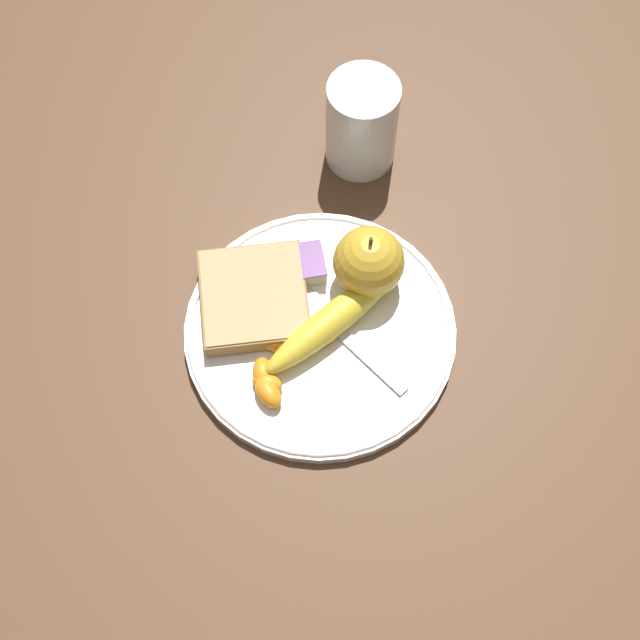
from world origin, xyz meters
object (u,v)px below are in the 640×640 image
juice_glass (362,125)px  jam_packet (309,264)px  banana (335,319)px  apple (369,262)px  fork (332,325)px  bread_slice (254,297)px  plate (320,330)px

juice_glass → jam_packet: (-0.14, 0.08, -0.03)m
banana → jam_packet: 0.07m
apple → jam_packet: (0.02, 0.06, -0.03)m
juice_glass → banana: bearing=161.7°
fork → bread_slice: bearing=27.5°
juice_glass → plate: bearing=158.1°
bread_slice → apple: bearing=-87.6°
plate → apple: (0.05, -0.06, 0.04)m
juice_glass → apple: (-0.16, 0.03, -0.00)m
plate → juice_glass: bearing=-21.9°
bread_slice → fork: bearing=-119.1°
apple → fork: apple is taller
banana → fork: banana is taller
juice_glass → jam_packet: juice_glass is taller
plate → fork: size_ratio=1.80×
juice_glass → fork: (-0.21, 0.07, -0.04)m
bread_slice → banana: bearing=-118.5°
juice_glass → bread_slice: (-0.17, 0.15, -0.03)m
juice_glass → fork: size_ratio=0.72×
juice_glass → bread_slice: bearing=139.5°
fork → jam_packet: bearing=-24.1°
juice_glass → jam_packet: bearing=149.6°
bread_slice → fork: (-0.04, -0.07, -0.01)m
banana → bread_slice: size_ratio=1.39×
plate → banana: banana is taller
banana → jam_packet: banana is taller
juice_glass → fork: juice_glass is taller
plate → jam_packet: 0.07m
fork → jam_packet: jam_packet is taller
plate → bread_slice: bread_slice is taller
banana → jam_packet: size_ratio=3.89×
juice_glass → bread_slice: size_ratio=0.93×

